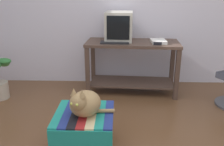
# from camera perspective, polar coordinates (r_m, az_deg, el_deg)

# --- Properties ---
(back_wall) EXTENTS (8.00, 0.10, 2.60)m
(back_wall) POSITION_cam_1_polar(r_m,az_deg,el_deg) (3.97, 0.44, 16.12)
(back_wall) COLOR silver
(back_wall) RESTS_ON ground_plane
(desk) EXTENTS (1.37, 0.65, 0.77)m
(desk) POSITION_cam_1_polar(r_m,az_deg,el_deg) (3.65, 4.67, 3.37)
(desk) COLOR #4C382D
(desk) RESTS_ON ground_plane
(tv_monitor) EXTENTS (0.41, 0.43, 0.42)m
(tv_monitor) POSITION_cam_1_polar(r_m,az_deg,el_deg) (3.62, 1.63, 10.64)
(tv_monitor) COLOR #BCB7A8
(tv_monitor) RESTS_ON desk
(keyboard) EXTENTS (0.40, 0.16, 0.02)m
(keyboard) POSITION_cam_1_polar(r_m,az_deg,el_deg) (3.48, 0.63, 7.07)
(keyboard) COLOR black
(keyboard) RESTS_ON desk
(book) EXTENTS (0.21, 0.27, 0.04)m
(book) POSITION_cam_1_polar(r_m,az_deg,el_deg) (3.56, 10.68, 7.20)
(book) COLOR white
(book) RESTS_ON desk
(ottoman_with_blanket) EXTENTS (0.55, 0.57, 0.40)m
(ottoman_with_blanket) POSITION_cam_1_polar(r_m,az_deg,el_deg) (2.45, -6.30, -13.28)
(ottoman_with_blanket) COLOR tan
(ottoman_with_blanket) RESTS_ON ground_plane
(cat) EXTENTS (0.45, 0.39, 0.30)m
(cat) POSITION_cam_1_polar(r_m,az_deg,el_deg) (2.25, -6.38, -6.93)
(cat) COLOR #9E7A4C
(cat) RESTS_ON ottoman_with_blanket
(stapler) EXTENTS (0.11, 0.05, 0.04)m
(stapler) POSITION_cam_1_polar(r_m,az_deg,el_deg) (3.43, 10.48, 6.71)
(stapler) COLOR black
(stapler) RESTS_ON desk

